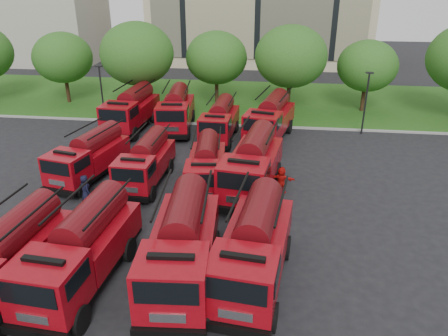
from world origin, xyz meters
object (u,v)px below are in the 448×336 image
object	(u,v)px
fire_truck_7	(252,164)
firefighter_3	(271,259)
fire_truck_3	(254,247)
firefighter_4	(87,201)
fire_truck_8	(131,109)
fire_truck_9	(176,110)
fire_truck_10	(220,121)
firefighter_5	(281,192)
fire_truck_0	(6,259)
firefighter_2	(242,328)
fire_truck_1	(82,249)
fire_truck_2	(182,245)
fire_truck_11	(270,119)
fire_truck_6	(206,166)
fire_truck_4	(89,156)
fire_truck_5	(146,162)

from	to	relation	value
fire_truck_7	firefighter_3	distance (m)	7.23
fire_truck_3	firefighter_4	bearing A→B (deg)	156.35
fire_truck_8	fire_truck_9	world-z (taller)	fire_truck_8
fire_truck_10	firefighter_5	xyz separation A→B (m)	(4.86, -8.68, -1.51)
fire_truck_0	firefighter_2	xyz separation A→B (m)	(9.75, -0.96, -1.64)
firefighter_2	fire_truck_1	bearing A→B (deg)	66.27
fire_truck_0	fire_truck_2	xyz separation A→B (m)	(6.98, 1.65, 0.12)
fire_truck_1	fire_truck_11	size ratio (longest dim) A/B	0.97
fire_truck_6	fire_truck_11	xyz separation A→B (m)	(3.65, 8.97, 0.25)
fire_truck_4	fire_truck_3	bearing A→B (deg)	-27.05
fire_truck_1	fire_truck_2	bearing A→B (deg)	14.35
firefighter_2	firefighter_4	bearing A→B (deg)	39.67
fire_truck_0	fire_truck_10	bearing A→B (deg)	75.99
fire_truck_7	fire_truck_10	size ratio (longest dim) A/B	1.19
firefighter_4	firefighter_5	bearing A→B (deg)	-124.13
fire_truck_4	fire_truck_9	world-z (taller)	fire_truck_9
fire_truck_6	fire_truck_7	xyz separation A→B (m)	(2.81, -0.11, 0.30)
fire_truck_4	fire_truck_8	size ratio (longest dim) A/B	0.91
fire_truck_3	fire_truck_8	bearing A→B (deg)	128.04
firefighter_2	fire_truck_0	bearing A→B (deg)	75.94
fire_truck_11	firefighter_5	bearing A→B (deg)	-71.84
fire_truck_0	fire_truck_2	world-z (taller)	fire_truck_2
fire_truck_6	firefighter_4	bearing A→B (deg)	-164.17
firefighter_2	firefighter_3	xyz separation A→B (m)	(1.01, 4.49, 0.00)
fire_truck_8	firefighter_2	size ratio (longest dim) A/B	4.32
fire_truck_3	fire_truck_8	xyz separation A→B (m)	(-11.34, 18.59, -0.01)
fire_truck_2	fire_truck_7	size ratio (longest dim) A/B	0.99
fire_truck_3	firefighter_4	world-z (taller)	fire_truck_3
fire_truck_7	firefighter_3	xyz separation A→B (m)	(1.35, -6.89, -1.76)
fire_truck_1	fire_truck_4	bearing A→B (deg)	115.79
firefighter_5	fire_truck_6	bearing A→B (deg)	9.11
fire_truck_9	fire_truck_4	bearing A→B (deg)	-114.93
fire_truck_4	firefighter_3	bearing A→B (deg)	-20.15
fire_truck_4	fire_truck_6	bearing A→B (deg)	8.53
fire_truck_8	firefighter_3	bearing A→B (deg)	-50.30
fire_truck_2	firefighter_2	world-z (taller)	fire_truck_2
fire_truck_6	firefighter_3	distance (m)	8.27
fire_truck_4	fire_truck_8	bearing A→B (deg)	103.70
fire_truck_0	firefighter_4	bearing A→B (deg)	95.14
fire_truck_8	fire_truck_10	bearing A→B (deg)	-6.99
fire_truck_8	firefighter_3	size ratio (longest dim) A/B	4.49
fire_truck_10	firefighter_2	size ratio (longest dim) A/B	3.79
fire_truck_0	fire_truck_3	size ratio (longest dim) A/B	0.95
fire_truck_3	firefighter_2	world-z (taller)	fire_truck_3
fire_truck_3	fire_truck_11	bearing A→B (deg)	95.84
fire_truck_1	firefighter_5	bearing A→B (deg)	52.99
fire_truck_5	fire_truck_7	xyz separation A→B (m)	(6.66, -0.28, 0.30)
firefighter_2	firefighter_5	world-z (taller)	firefighter_2
fire_truck_7	firefighter_5	distance (m)	2.50
fire_truck_7	firefighter_2	bearing A→B (deg)	-80.41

